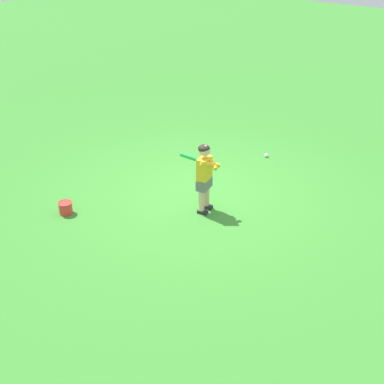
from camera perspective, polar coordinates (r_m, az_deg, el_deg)
The scene contains 4 objects.
ground_plane at distance 8.23m, azimuth 0.66°, elevation -0.09°, with size 40.00×40.00×0.00m, color #38842D.
child_batter at distance 7.44m, azimuth 1.36°, elevation 2.24°, with size 0.62×0.32×1.08m.
play_ball_behind_batter at distance 9.54m, azimuth 8.32°, elevation 4.10°, with size 0.07×0.07×0.07m, color white.
toy_bucket at distance 7.86m, azimuth -13.98°, elevation -1.70°, with size 0.22×0.22×0.19m.
Camera 1 is at (-4.26, 5.81, 3.97)m, focal length 47.60 mm.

